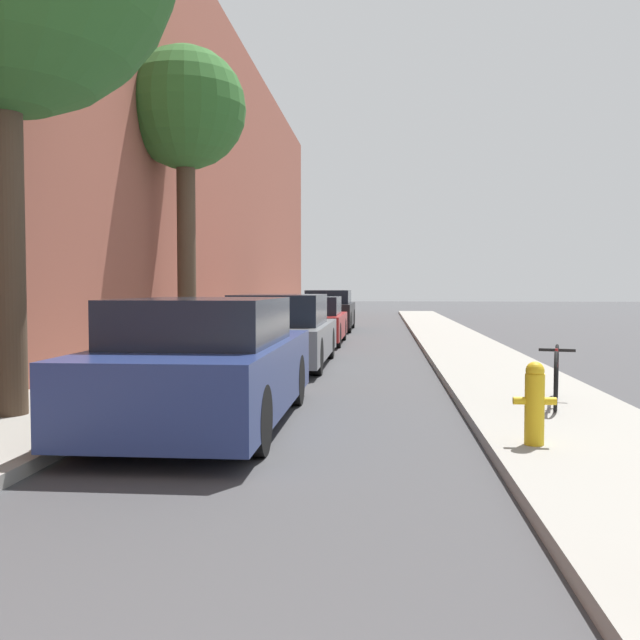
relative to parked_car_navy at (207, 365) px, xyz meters
The scene contains 11 objects.
ground_plane 8.23m from the parked_car_navy, 83.14° to the left, with size 120.00×120.00×0.00m, color #3D3D3F.
sidewalk_left 8.39m from the parked_car_navy, 103.27° to the left, with size 2.00×52.00×0.12m.
sidewalk_right 9.04m from the parked_car_navy, 64.52° to the left, with size 2.00×52.00×0.12m.
building_facade_left 9.76m from the parked_car_navy, 111.89° to the left, with size 0.70×52.00×9.92m.
parked_car_navy is the anchor object (origin of this frame).
parked_car_grey 5.90m from the parked_car_navy, 90.28° to the left, with size 1.82×4.68×1.38m.
parked_car_red 11.24m from the parked_car_navy, 90.12° to the left, with size 1.81×4.10×1.27m.
parked_car_black 17.14m from the parked_car_navy, 89.83° to the left, with size 1.68×4.46×1.42m.
street_tree_far 8.71m from the parked_car_navy, 107.44° to the left, with size 2.56×2.56×6.46m.
fire_hydrant 3.49m from the parked_car_navy, 20.00° to the right, with size 0.38×0.17×0.75m.
bicycle 4.14m from the parked_car_navy, 14.53° to the left, with size 0.55×1.64×0.69m.
Camera 1 is at (0.94, 0.32, 1.53)m, focal length 39.44 mm.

